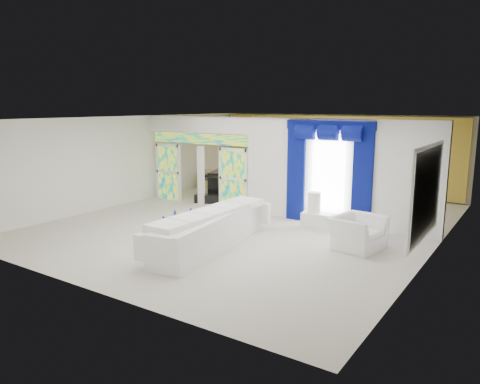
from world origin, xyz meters
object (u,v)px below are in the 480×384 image
Objects in this scene: coffee_table at (178,228)px; grand_piano at (234,183)px; armchair at (357,233)px; console_table at (323,221)px; white_sofa at (211,231)px.

coffee_table is 5.52m from grand_piano.
armchair is 7.12m from grand_piano.
console_table is at bearing 59.85° from armchair.
armchair is at bearing -50.61° from grand_piano.
white_sofa is 3.45m from console_table.
console_table is at bearing 43.57° from coffee_table.
armchair is 0.63× the size of grand_piano.
coffee_table is 4.02m from console_table.
coffee_table is at bearing 120.96° from armchair.
grand_piano is at bearing 108.86° from coffee_table.
coffee_table is 4.58m from armchair.
white_sofa is at bearing -12.53° from coffee_table.
console_table is 0.64× the size of grand_piano.
coffee_table is (-1.35, 0.30, -0.20)m from white_sofa.
white_sofa reaches higher than coffee_table.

